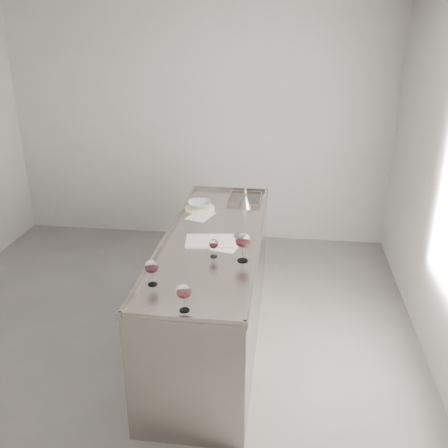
# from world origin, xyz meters

# --- Properties ---
(room_shell) EXTENTS (4.54, 5.04, 2.84)m
(room_shell) POSITION_xyz_m (0.00, 0.00, 1.40)
(room_shell) COLOR #595653
(room_shell) RESTS_ON ground
(counter) EXTENTS (0.77, 2.42, 0.97)m
(counter) POSITION_xyz_m (0.50, 0.30, 0.47)
(counter) COLOR gray
(counter) RESTS_ON ground
(wine_glass_left) EXTENTS (0.09, 0.09, 0.18)m
(wine_glass_left) POSITION_xyz_m (0.23, -0.50, 1.07)
(wine_glass_left) COLOR white
(wine_glass_left) RESTS_ON counter
(wine_glass_middle) EXTENTS (0.09, 0.09, 0.18)m
(wine_glass_middle) POSITION_xyz_m (0.49, -0.78, 1.07)
(wine_glass_middle) COLOR white
(wine_glass_middle) RESTS_ON counter
(wine_glass_right) EXTENTS (0.11, 0.11, 0.22)m
(wine_glass_right) POSITION_xyz_m (0.78, -0.08, 1.10)
(wine_glass_right) COLOR white
(wine_glass_right) RESTS_ON counter
(wine_glass_small) EXTENTS (0.07, 0.07, 0.14)m
(wine_glass_small) POSITION_xyz_m (0.56, -0.04, 1.04)
(wine_glass_small) COLOR white
(wine_glass_small) RESTS_ON counter
(notebook) EXTENTS (0.41, 0.31, 0.02)m
(notebook) POSITION_xyz_m (0.49, 0.22, 0.95)
(notebook) COLOR white
(notebook) RESTS_ON counter
(loose_paper_top) EXTENTS (0.25, 0.30, 0.00)m
(loose_paper_top) POSITION_xyz_m (0.63, 0.17, 0.94)
(loose_paper_top) COLOR white
(loose_paper_top) RESTS_ON counter
(loose_paper_under) EXTENTS (0.26, 0.31, 0.00)m
(loose_paper_under) POSITION_xyz_m (0.32, 0.74, 0.94)
(loose_paper_under) COLOR silver
(loose_paper_under) RESTS_ON counter
(trivet) EXTENTS (0.35, 0.35, 0.02)m
(trivet) POSITION_xyz_m (0.29, 0.92, 0.95)
(trivet) COLOR beige
(trivet) RESTS_ON counter
(ceramic_bowl) EXTENTS (0.25, 0.25, 0.05)m
(ceramic_bowl) POSITION_xyz_m (0.29, 0.92, 0.99)
(ceramic_bowl) COLOR #97ADB0
(ceramic_bowl) RESTS_ON trivet
(wine_funnel) EXTENTS (0.13, 0.13, 0.18)m
(wine_funnel) POSITION_xyz_m (0.69, 1.01, 1.00)
(wine_funnel) COLOR #A19B90
(wine_funnel) RESTS_ON counter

